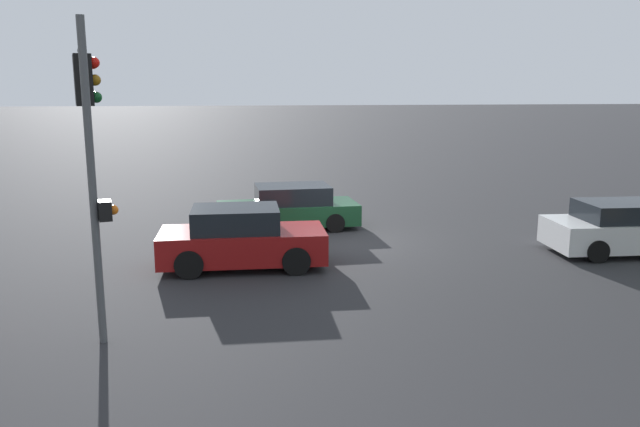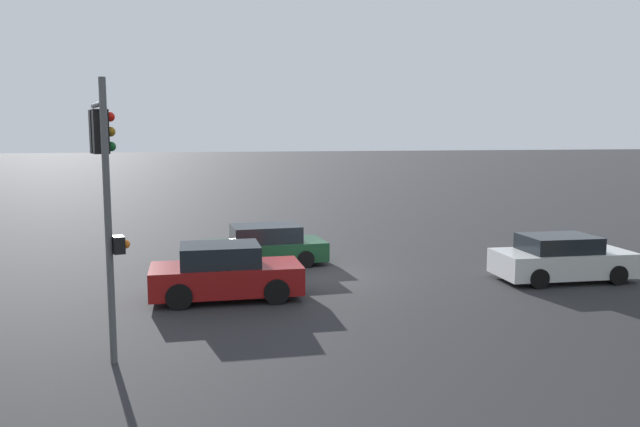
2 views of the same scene
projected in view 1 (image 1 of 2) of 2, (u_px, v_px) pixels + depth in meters
The scene contains 5 objects.
ground_plane at pixel (345, 242), 18.80m from camera, with size 300.00×300.00×0.00m, color #28282B.
traffic_signal at pixel (89, 122), 11.05m from camera, with size 0.81×1.61×5.75m.
crossing_car_0 at pixel (241, 239), 16.05m from camera, with size 4.26×2.07×1.57m.
crossing_car_1 at pixel (625, 229), 17.47m from camera, with size 4.38×2.21×1.45m.
crossing_car_2 at pixel (289, 208), 20.57m from camera, with size 4.64×2.19×1.43m.
Camera 1 is at (3.52, 17.94, 4.56)m, focal length 35.00 mm.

